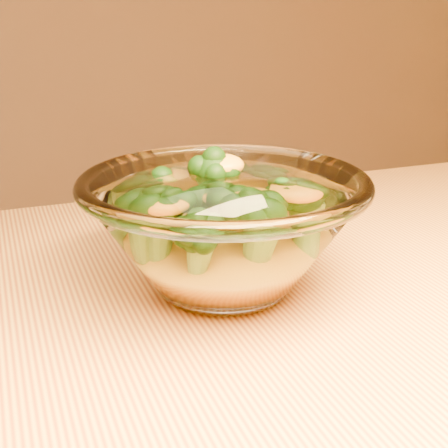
# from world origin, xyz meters

# --- Properties ---
(glass_bowl) EXTENTS (0.23, 0.23, 0.10)m
(glass_bowl) POSITION_xyz_m (0.11, 0.11, 0.80)
(glass_bowl) COLOR white
(glass_bowl) RESTS_ON table
(cheese_sauce) EXTENTS (0.14, 0.14, 0.04)m
(cheese_sauce) POSITION_xyz_m (0.11, 0.11, 0.78)
(cheese_sauce) COLOR orange
(cheese_sauce) RESTS_ON glass_bowl
(broccoli_heap) EXTENTS (0.15, 0.14, 0.08)m
(broccoli_heap) POSITION_xyz_m (0.11, 0.12, 0.82)
(broccoli_heap) COLOR black
(broccoli_heap) RESTS_ON cheese_sauce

